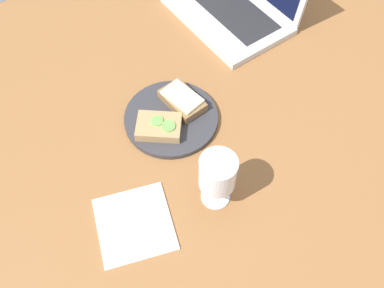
# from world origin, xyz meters

# --- Properties ---
(wooden_table) EXTENTS (1.40, 1.40, 0.03)m
(wooden_table) POSITION_xyz_m (0.00, 0.00, 0.01)
(wooden_table) COLOR brown
(wooden_table) RESTS_ON ground
(plate) EXTENTS (0.22, 0.22, 0.01)m
(plate) POSITION_xyz_m (-0.06, -0.05, 0.04)
(plate) COLOR #333338
(plate) RESTS_ON wooden_table
(sandwich_with_cheese) EXTENTS (0.11, 0.07, 0.03)m
(sandwich_with_cheese) POSITION_xyz_m (-0.07, -0.01, 0.06)
(sandwich_with_cheese) COLOR brown
(sandwich_with_cheese) RESTS_ON plate
(sandwich_with_cucumber) EXTENTS (0.12, 0.12, 0.03)m
(sandwich_with_cucumber) POSITION_xyz_m (-0.04, -0.10, 0.06)
(sandwich_with_cucumber) COLOR #A88456
(sandwich_with_cucumber) RESTS_ON plate
(wine_glass) EXTENTS (0.07, 0.07, 0.14)m
(wine_glass) POSITION_xyz_m (0.17, -0.09, 0.13)
(wine_glass) COLOR white
(wine_glass) RESTS_ON wooden_table
(laptop) EXTENTS (0.34, 0.25, 0.21)m
(laptop) POSITION_xyz_m (-0.26, 0.31, 0.07)
(laptop) COLOR silver
(laptop) RESTS_ON wooden_table
(napkin) EXTENTS (0.20, 0.19, 0.00)m
(napkin) POSITION_xyz_m (0.12, -0.26, 0.03)
(napkin) COLOR white
(napkin) RESTS_ON wooden_table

